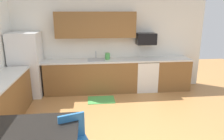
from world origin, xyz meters
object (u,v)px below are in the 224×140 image
chair_near_table (74,140)px  dining_table (25,134)px  oven_range (145,75)px  microwave (146,39)px  refrigerator (27,65)px  kettle (108,56)px

chair_near_table → dining_table: bearing=-174.0°
oven_range → dining_table: (-2.49, -3.19, 0.23)m
oven_range → microwave: bearing=90.0°
dining_table → chair_near_table: (0.63, 0.07, -0.18)m
chair_near_table → refrigerator: bearing=115.5°
oven_range → chair_near_table: size_ratio=1.07×
oven_range → microwave: (0.00, 0.10, 1.04)m
microwave → oven_range: bearing=-90.0°
chair_near_table → kettle: kettle is taller
dining_table → kettle: bearing=66.9°
refrigerator → microwave: (3.31, 0.18, 0.63)m
dining_table → oven_range: bearing=52.0°
microwave → refrigerator: bearing=-176.9°
refrigerator → microwave: bearing=3.1°
refrigerator → dining_table: 3.22m
kettle → dining_table: bearing=-113.1°
oven_range → microwave: size_ratio=1.69×
refrigerator → oven_range: 3.33m
chair_near_table → oven_range: bearing=59.2°
chair_near_table → kettle: size_ratio=4.25×
dining_table → refrigerator: bearing=104.7°
dining_table → kettle: size_ratio=7.00×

